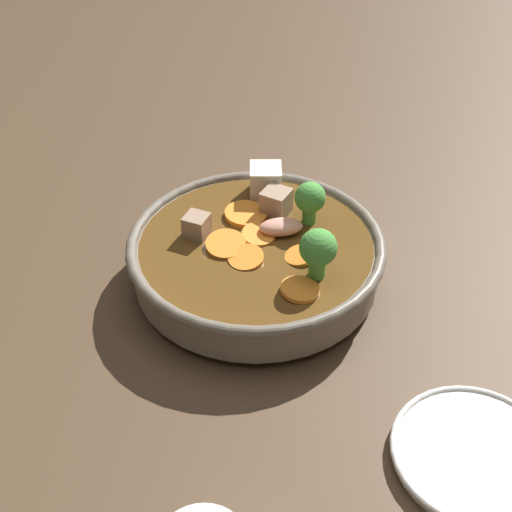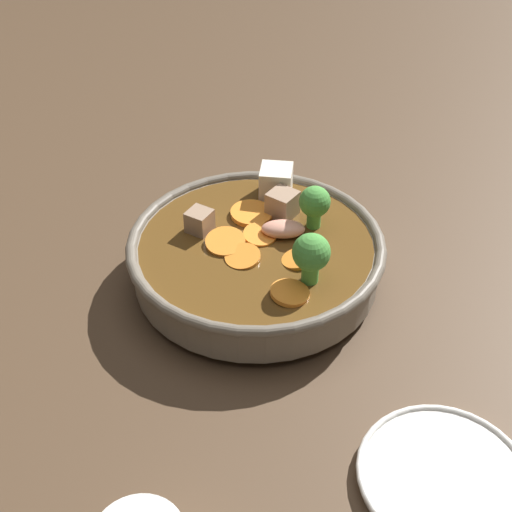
{
  "view_description": "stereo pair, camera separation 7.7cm",
  "coord_description": "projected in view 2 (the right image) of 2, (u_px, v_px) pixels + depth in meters",
  "views": [
    {
      "loc": [
        0.33,
        0.49,
        0.52
      ],
      "look_at": [
        0.0,
        0.0,
        0.04
      ],
      "focal_mm": 50.0,
      "sensor_mm": 36.0,
      "label": 1
    },
    {
      "loc": [
        0.26,
        0.53,
        0.52
      ],
      "look_at": [
        0.0,
        0.0,
        0.04
      ],
      "focal_mm": 50.0,
      "sensor_mm": 36.0,
      "label": 2
    }
  ],
  "objects": [
    {
      "name": "ground_plane",
      "position": [
        256.0,
        281.0,
        0.79
      ],
      "size": [
        3.0,
        3.0,
        0.0
      ],
      "primitive_type": "plane",
      "color": "#4C3826"
    },
    {
      "name": "side_saucer",
      "position": [
        444.0,
        477.0,
        0.59
      ],
      "size": [
        0.15,
        0.15,
        0.01
      ],
      "color": "white",
      "rests_on": "ground_plane"
    },
    {
      "name": "stirfry_bowl",
      "position": [
        257.0,
        254.0,
        0.77
      ],
      "size": [
        0.28,
        0.28,
        0.11
      ],
      "color": "slate",
      "rests_on": "ground_plane"
    }
  ]
}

